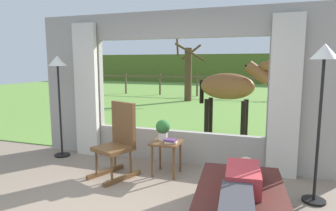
{
  "coord_description": "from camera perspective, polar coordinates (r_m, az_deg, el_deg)",
  "views": [
    {
      "loc": [
        1.48,
        -2.49,
        1.71
      ],
      "look_at": [
        0.0,
        1.8,
        1.05
      ],
      "focal_mm": 31.7,
      "sensor_mm": 36.0,
      "label": 1
    }
  ],
  "objects": [
    {
      "name": "back_wall_with_window",
      "position": [
        4.99,
        1.73,
        2.98
      ],
      "size": [
        5.2,
        0.12,
        2.55
      ],
      "color": "#9E998E",
      "rests_on": "ground_plane"
    },
    {
      "name": "curtain_panel_left",
      "position": [
        5.62,
        -15.43,
        2.77
      ],
      "size": [
        0.44,
        0.1,
        2.4
      ],
      "primitive_type": "cube",
      "color": "beige",
      "rests_on": "ground_plane"
    },
    {
      "name": "curtain_panel_right",
      "position": [
        4.64,
        21.52,
        1.39
      ],
      "size": [
        0.44,
        0.1,
        2.4
      ],
      "primitive_type": "cube",
      "color": "beige",
      "rests_on": "ground_plane"
    },
    {
      "name": "outdoor_pasture_lawn",
      "position": [
        15.81,
        13.57,
        1.88
      ],
      "size": [
        36.0,
        21.68,
        0.02
      ],
      "primitive_type": "cube",
      "color": "olive",
      "rests_on": "ground_plane"
    },
    {
      "name": "distant_hill_ridge",
      "position": [
        25.54,
        15.84,
        6.83
      ],
      "size": [
        36.0,
        2.0,
        2.4
      ],
      "primitive_type": "cube",
      "color": "#546728",
      "rests_on": "ground_plane"
    },
    {
      "name": "reclining_person",
      "position": [
        3.06,
        13.87,
        -14.79
      ],
      "size": [
        0.4,
        1.44,
        0.22
      ],
      "rotation": [
        0.0,
        0.0,
        0.1
      ],
      "color": "#B23338",
      "rests_on": "recliner_sofa"
    },
    {
      "name": "rocking_chair",
      "position": [
        4.56,
        -9.52,
        -6.63
      ],
      "size": [
        0.68,
        0.8,
        1.12
      ],
      "rotation": [
        0.0,
        0.0,
        -0.38
      ],
      "color": "brown",
      "rests_on": "ground_plane"
    },
    {
      "name": "side_table",
      "position": [
        4.56,
        -0.28,
        -8.07
      ],
      "size": [
        0.44,
        0.44,
        0.52
      ],
      "color": "brown",
      "rests_on": "ground_plane"
    },
    {
      "name": "potted_plant",
      "position": [
        4.57,
        -0.98,
        -4.45
      ],
      "size": [
        0.22,
        0.22,
        0.32
      ],
      "color": "silver",
      "rests_on": "side_table"
    },
    {
      "name": "book_stack",
      "position": [
        4.44,
        0.53,
        -6.87
      ],
      "size": [
        0.2,
        0.16,
        0.06
      ],
      "color": "beige",
      "rests_on": "side_table"
    },
    {
      "name": "floor_lamp_left",
      "position": [
        5.64,
        -20.38,
        5.4
      ],
      "size": [
        0.32,
        0.32,
        1.83
      ],
      "color": "black",
      "rests_on": "ground_plane"
    },
    {
      "name": "floor_lamp_right",
      "position": [
        3.91,
        27.64,
        5.07
      ],
      "size": [
        0.32,
        0.32,
        1.93
      ],
      "color": "black",
      "rests_on": "ground_plane"
    },
    {
      "name": "horse",
      "position": [
        6.9,
        11.94,
        3.49
      ],
      "size": [
        1.82,
        0.67,
        1.73
      ],
      "rotation": [
        0.0,
        0.0,
        -1.66
      ],
      "color": "brown",
      "rests_on": "outdoor_pasture_lawn"
    },
    {
      "name": "pasture_tree",
      "position": [
        13.08,
        3.84,
        6.51
      ],
      "size": [
        1.47,
        1.22,
        3.1
      ],
      "color": "#4C3823",
      "rests_on": "outdoor_pasture_lawn"
    },
    {
      "name": "pasture_fence_line",
      "position": [
        14.68,
        13.26,
        4.29
      ],
      "size": [
        16.1,
        0.1,
        1.1
      ],
      "color": "brown",
      "rests_on": "outdoor_pasture_lawn"
    }
  ]
}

